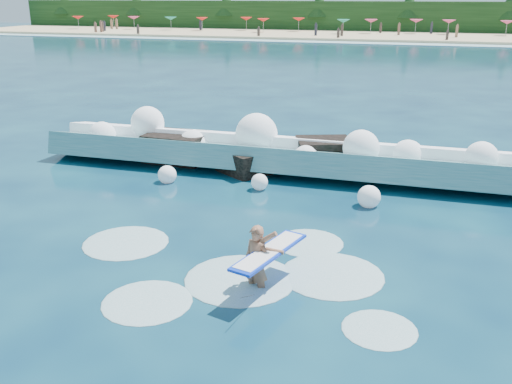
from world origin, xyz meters
TOP-DOWN VIEW (x-y plane):
  - ground at (0.00, 0.00)m, footprint 200.00×200.00m
  - beach at (0.00, 78.00)m, footprint 140.00×20.00m
  - wet_band at (0.00, 67.00)m, footprint 140.00×5.00m
  - treeline at (0.00, 88.00)m, footprint 140.00×4.00m
  - breaking_wave at (0.37, 7.92)m, footprint 17.40×2.74m
  - rock_cluster at (-0.93, 8.02)m, footprint 8.08×3.31m
  - surfer_with_board at (2.45, -0.87)m, footprint 1.24×2.94m
  - wave_spray at (0.04, 7.88)m, footprint 14.93×4.40m
  - surf_foam at (1.83, -0.24)m, footprint 8.66×5.90m
  - beach_umbrellas at (0.05, 79.80)m, footprint 110.61×6.84m
  - beachgoers at (-15.93, 75.15)m, footprint 101.20×12.87m

SIDE VIEW (x-z plane):
  - ground at x=0.00m, z-range 0.00..0.00m
  - surf_foam at x=1.83m, z-range -0.06..0.06m
  - wet_band at x=0.00m, z-range 0.00..0.08m
  - beach at x=0.00m, z-range 0.00..0.40m
  - rock_cluster at x=-0.93m, z-range -0.25..1.11m
  - breaking_wave at x=0.37m, z-range -0.23..1.27m
  - surfer_with_board at x=2.45m, z-range -0.23..1.53m
  - wave_spray at x=0.04m, z-range -0.01..2.05m
  - beachgoers at x=-15.93m, z-range 0.17..2.11m
  - beach_umbrellas at x=0.05m, z-range 2.00..2.50m
  - treeline at x=0.00m, z-range 0.00..5.00m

